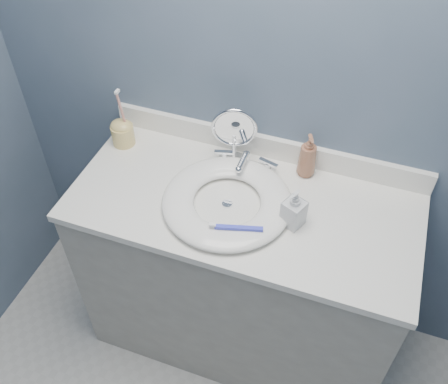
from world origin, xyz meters
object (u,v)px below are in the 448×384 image
at_px(makeup_mirror, 234,134).
at_px(toothbrush_holder, 122,131).
at_px(soap_bottle_clear, 294,208).
at_px(soap_bottle_amber, 308,155).

relative_size(makeup_mirror, toothbrush_holder, 0.98).
relative_size(soap_bottle_clear, toothbrush_holder, 0.59).
relative_size(soap_bottle_amber, toothbrush_holder, 0.70).
bearing_deg(toothbrush_holder, soap_bottle_clear, -14.03).
height_order(makeup_mirror, soap_bottle_clear, makeup_mirror).
distance_m(makeup_mirror, soap_bottle_amber, 0.27).
xyz_separation_m(soap_bottle_amber, toothbrush_holder, (-0.71, -0.07, -0.03)).
relative_size(soap_bottle_amber, soap_bottle_clear, 1.19).
distance_m(soap_bottle_amber, soap_bottle_clear, 0.25).
bearing_deg(makeup_mirror, soap_bottle_amber, -8.84).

